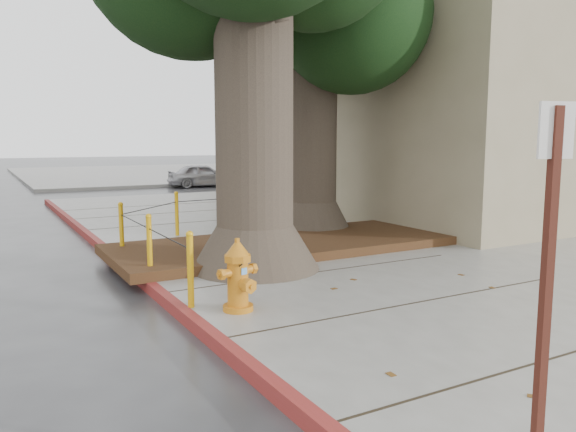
# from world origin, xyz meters

# --- Properties ---
(ground) EXTENTS (140.00, 140.00, 0.00)m
(ground) POSITION_xyz_m (0.00, 0.00, 0.00)
(ground) COLOR #28282B
(ground) RESTS_ON ground
(sidewalk_main) EXTENTS (16.00, 26.00, 0.15)m
(sidewalk_main) POSITION_xyz_m (6.00, 2.50, 0.07)
(sidewalk_main) COLOR slate
(sidewalk_main) RESTS_ON ground
(sidewalk_far) EXTENTS (16.00, 20.00, 0.15)m
(sidewalk_far) POSITION_xyz_m (6.00, 30.00, 0.07)
(sidewalk_far) COLOR slate
(sidewalk_far) RESTS_ON ground
(curb_red) EXTENTS (0.14, 26.00, 0.16)m
(curb_red) POSITION_xyz_m (-2.00, 2.50, 0.07)
(curb_red) COLOR maroon
(curb_red) RESTS_ON ground
(planter_bed) EXTENTS (6.40, 2.60, 0.16)m
(planter_bed) POSITION_xyz_m (0.90, 3.90, 0.23)
(planter_bed) COLOR black
(planter_bed) RESTS_ON sidewalk_main
(building_corner) EXTENTS (12.00, 13.00, 10.00)m
(building_corner) POSITION_xyz_m (10.00, 8.50, 5.00)
(building_corner) COLOR gray
(building_corner) RESTS_ON ground
(building_side_white) EXTENTS (10.00, 10.00, 9.00)m
(building_side_white) POSITION_xyz_m (16.00, 26.00, 4.50)
(building_side_white) COLOR silver
(building_side_white) RESTS_ON ground
(building_side_grey) EXTENTS (12.00, 14.00, 12.00)m
(building_side_grey) POSITION_xyz_m (22.00, 32.00, 6.00)
(building_side_grey) COLOR slate
(building_side_grey) RESTS_ON ground
(tree_far) EXTENTS (4.50, 3.80, 7.17)m
(tree_far) POSITION_xyz_m (2.64, 5.32, 5.02)
(tree_far) COLOR #4C3F33
(tree_far) RESTS_ON sidewalk_main
(bollard_ring) EXTENTS (3.79, 5.39, 0.95)m
(bollard_ring) POSITION_xyz_m (-0.87, 4.38, 0.66)
(bollard_ring) COLOR #D5980B
(bollard_ring) RESTS_ON sidewalk_main
(fire_hydrant) EXTENTS (0.47, 0.45, 0.88)m
(fire_hydrant) POSITION_xyz_m (-1.45, 0.79, 0.58)
(fire_hydrant) COLOR orange
(fire_hydrant) RESTS_ON sidewalk_main
(signpost) EXTENTS (0.22, 0.07, 2.23)m
(signpost) POSITION_xyz_m (-1.33, -3.19, 1.41)
(signpost) COLOR #471911
(signpost) RESTS_ON sidewalk_main
(car_silver) EXTENTS (3.31, 1.68, 1.08)m
(car_silver) POSITION_xyz_m (5.15, 19.46, 0.54)
(car_silver) COLOR #A7A6AB
(car_silver) RESTS_ON ground
(car_red) EXTENTS (3.89, 1.70, 1.24)m
(car_red) POSITION_xyz_m (8.69, 17.92, 0.62)
(car_red) COLOR maroon
(car_red) RESTS_ON ground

